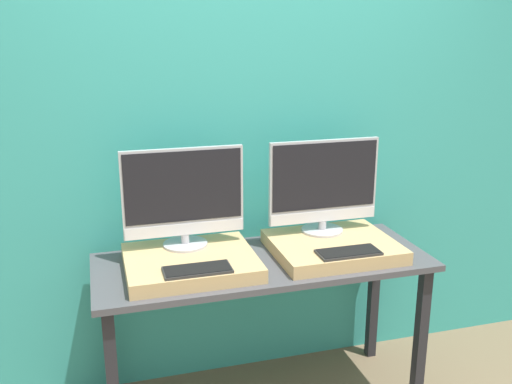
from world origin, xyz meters
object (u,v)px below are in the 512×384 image
at_px(monitor_right, 324,185).
at_px(keyboard_right, 348,252).
at_px(keyboard_left, 197,270).
at_px(monitor_left, 184,197).

relative_size(monitor_right, keyboard_right, 1.95).
distance_m(monitor_right, keyboard_right, 0.39).
relative_size(keyboard_left, keyboard_right, 1.00).
height_order(monitor_left, keyboard_right, monitor_left).
xyz_separation_m(monitor_left, monitor_right, (0.70, 0.00, 0.00)).
bearing_deg(keyboard_left, monitor_right, 23.94).
distance_m(monitor_left, monitor_right, 0.70).
height_order(monitor_left, monitor_right, same).
distance_m(keyboard_left, monitor_right, 0.80).
bearing_deg(keyboard_right, monitor_left, 156.06).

